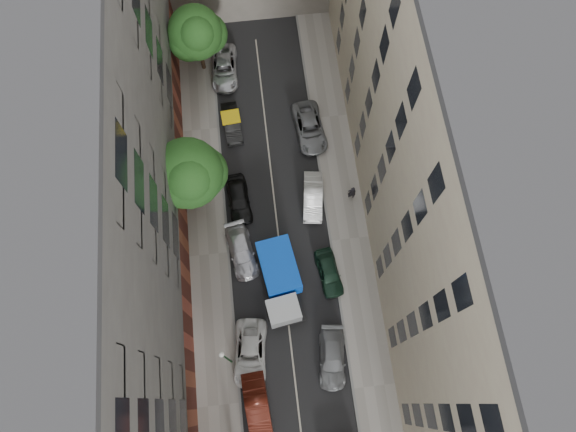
{
  "coord_description": "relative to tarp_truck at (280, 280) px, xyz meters",
  "views": [
    {
      "loc": [
        -0.67,
        -11.44,
        38.29
      ],
      "look_at": [
        0.69,
        0.29,
        6.0
      ],
      "focal_mm": 32.0,
      "sensor_mm": 36.0,
      "label": 1
    }
  ],
  "objects": [
    {
      "name": "ground",
      "position": [
        0.27,
        3.0,
        -1.55
      ],
      "size": [
        120.0,
        120.0,
        0.0
      ],
      "primitive_type": "plane",
      "color": "#4C4C49",
      "rests_on": "ground"
    },
    {
      "name": "road_surface",
      "position": [
        0.27,
        3.0,
        -1.54
      ],
      "size": [
        8.0,
        44.0,
        0.02
      ],
      "primitive_type": "cube",
      "color": "black",
      "rests_on": "ground"
    },
    {
      "name": "sidewalk_left",
      "position": [
        -5.23,
        3.0,
        -1.47
      ],
      "size": [
        3.0,
        44.0,
        0.15
      ],
      "primitive_type": "cube",
      "color": "gray",
      "rests_on": "ground"
    },
    {
      "name": "sidewalk_right",
      "position": [
        5.77,
        3.0,
        -1.47
      ],
      "size": [
        3.0,
        44.0,
        0.15
      ],
      "primitive_type": "cube",
      "color": "gray",
      "rests_on": "ground"
    },
    {
      "name": "building_left",
      "position": [
        -10.73,
        3.0,
        8.45
      ],
      "size": [
        8.0,
        44.0,
        20.0
      ],
      "primitive_type": "cube",
      "color": "#4A4745",
      "rests_on": "ground"
    },
    {
      "name": "building_right",
      "position": [
        11.27,
        3.0,
        8.45
      ],
      "size": [
        8.0,
        44.0,
        20.0
      ],
      "primitive_type": "cube",
      "color": "#B9AE90",
      "rests_on": "ground"
    },
    {
      "name": "tarp_truck",
      "position": [
        0.0,
        0.0,
        0.0
      ],
      "size": [
        3.26,
        6.39,
        2.81
      ],
      "rotation": [
        0.0,
        0.0,
        0.15
      ],
      "color": "black",
      "rests_on": "ground"
    },
    {
      "name": "car_left_1",
      "position": [
        -2.53,
        -8.4,
        -0.79
      ],
      "size": [
        1.91,
        4.69,
        1.51
      ],
      "primitive_type": "imported",
      "rotation": [
        0.0,
        0.0,
        0.07
      ],
      "color": "#4E180F",
      "rests_on": "ground"
    },
    {
      "name": "car_left_2",
      "position": [
        -2.69,
        -4.8,
        -0.87
      ],
      "size": [
        2.85,
        5.14,
        1.36
      ],
      "primitive_type": "imported",
      "rotation": [
        0.0,
        0.0,
        -0.12
      ],
      "color": "silver",
      "rests_on": "ground"
    },
    {
      "name": "car_left_3",
      "position": [
        -2.67,
        2.8,
        -0.88
      ],
      "size": [
        2.6,
        4.84,
        1.33
      ],
      "primitive_type": "imported",
      "rotation": [
        0.0,
        0.0,
        0.17
      ],
      "color": "#BCBBC0",
      "rests_on": "ground"
    },
    {
      "name": "car_left_4",
      "position": [
        -2.53,
        7.08,
        -0.82
      ],
      "size": [
        2.07,
        4.4,
        1.46
      ],
      "primitive_type": "imported",
      "rotation": [
        0.0,
        0.0,
        0.08
      ],
      "color": "black",
      "rests_on": "ground"
    },
    {
      "name": "car_left_5",
      "position": [
        -2.53,
        14.0,
        -0.9
      ],
      "size": [
        1.67,
        4.0,
        1.29
      ],
      "primitive_type": "imported",
      "rotation": [
        0.0,
        0.0,
        0.08
      ],
      "color": "black",
      "rests_on": "ground"
    },
    {
      "name": "car_left_6",
      "position": [
        -2.76,
        19.56,
        -0.86
      ],
      "size": [
        2.5,
        5.03,
        1.37
      ],
      "primitive_type": "imported",
      "rotation": [
        0.0,
        0.0,
        -0.05
      ],
      "color": "silver",
      "rests_on": "ground"
    },
    {
      "name": "car_right_1",
      "position": [
        3.07,
        -5.8,
        -0.89
      ],
      "size": [
        2.39,
        4.7,
        1.31
      ],
      "primitive_type": "imported",
      "rotation": [
        0.0,
        0.0,
        -0.13
      ],
      "color": "slate",
      "rests_on": "ground"
    },
    {
      "name": "car_right_2",
      "position": [
        3.72,
        0.39,
        -0.89
      ],
      "size": [
        2.02,
        4.0,
        1.31
      ],
      "primitive_type": "imported",
      "rotation": [
        0.0,
        0.0,
        0.13
      ],
      "color": "#152F20",
      "rests_on": "ground"
    },
    {
      "name": "car_right_3",
      "position": [
        3.33,
        6.6,
        -0.85
      ],
      "size": [
        2.04,
        4.38,
        1.39
      ],
      "primitive_type": "imported",
      "rotation": [
        0.0,
        0.0,
        -0.14
      ],
      "color": "silver",
      "rests_on": "ground"
    },
    {
      "name": "car_right_4",
      "position": [
        3.87,
        12.8,
        -0.85
      ],
      "size": [
        2.73,
        5.19,
        1.39
      ],
      "primitive_type": "imported",
      "rotation": [
        0.0,
        0.0,
        0.08
      ],
      "color": "slate",
      "rests_on": "ground"
    },
    {
      "name": "tree_mid",
      "position": [
        -5.61,
        7.48,
        3.57
      ],
      "size": [
        5.39,
        5.13,
        7.69
      ],
      "color": "#382619",
      "rests_on": "sidewalk_left"
    },
    {
      "name": "tree_far",
      "position": [
        -4.48,
        20.12,
        3.02
      ],
      "size": [
        4.8,
        4.44,
        6.8
      ],
      "color": "#382619",
      "rests_on": "sidewalk_left"
    },
    {
      "name": "lamp_post",
      "position": [
        -4.1,
        -5.2,
        2.45
      ],
      "size": [
        0.36,
        0.36,
        6.21
      ],
      "color": "#175024",
      "rests_on": "sidewalk_left"
    },
    {
      "name": "pedestrian",
      "position": [
        6.39,
        6.48,
        -0.52
      ],
      "size": [
        0.69,
        0.51,
        1.76
      ],
      "primitive_type": "imported",
      "rotation": [
        0.0,
        0.0,
        3.0
      ],
      "color": "black",
      "rests_on": "sidewalk_right"
    }
  ]
}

